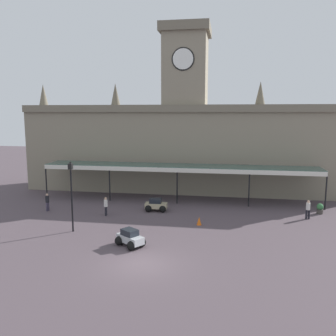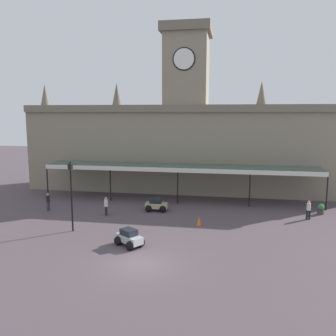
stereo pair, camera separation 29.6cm
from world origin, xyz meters
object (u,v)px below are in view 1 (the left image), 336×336
pedestrian_crossing_forecourt (106,206)px  planter_by_canopy (320,209)px  pedestrian_near_entrance (308,209)px  pedestrian_beside_cars (47,201)px  traffic_cone (199,221)px  car_silver_sedan (130,239)px  car_beige_sedan (156,206)px  victorian_lamppost (71,189)px

pedestrian_crossing_forecourt → planter_by_canopy: (19.13, 3.75, -0.42)m
pedestrian_near_entrance → pedestrian_beside_cars: bearing=-176.8°
traffic_cone → car_silver_sedan: bearing=-128.2°
car_silver_sedan → pedestrian_near_entrance: (13.51, 8.75, 0.41)m
car_silver_sedan → planter_by_canopy: (14.96, 10.64, -0.01)m
pedestrian_beside_cars → pedestrian_near_entrance: 23.63m
pedestrian_beside_cars → traffic_cone: pedestrian_beside_cars is taller
car_silver_sedan → planter_by_canopy: car_silver_sedan is taller
car_beige_sedan → pedestrian_beside_cars: size_ratio=1.25×
car_beige_sedan → car_silver_sedan: (0.01, -9.09, 0.00)m
car_beige_sedan → pedestrian_near_entrance: 13.53m
victorian_lamppost → pedestrian_beside_cars: bearing=133.2°
pedestrian_crossing_forecourt → pedestrian_beside_cars: size_ratio=1.00×
car_beige_sedan → pedestrian_crossing_forecourt: pedestrian_crossing_forecourt is taller
car_silver_sedan → victorian_lamppost: victorian_lamppost is taller
planter_by_canopy → pedestrian_crossing_forecourt: bearing=-168.9°
pedestrian_near_entrance → planter_by_canopy: size_ratio=1.74×
traffic_cone → planter_by_canopy: (10.63, 5.14, 0.15)m
pedestrian_near_entrance → traffic_cone: bearing=-160.5°
car_beige_sedan → victorian_lamppost: victorian_lamppost is taller
pedestrian_beside_cars → traffic_cone: 14.56m
pedestrian_beside_cars → victorian_lamppost: bearing=-46.8°
victorian_lamppost → planter_by_canopy: victorian_lamppost is taller
car_silver_sedan → traffic_cone: size_ratio=3.30×
traffic_cone → pedestrian_beside_cars: bearing=172.4°
car_silver_sedan → pedestrian_beside_cars: 12.53m
victorian_lamppost → traffic_cone: bearing=18.8°
car_beige_sedan → pedestrian_beside_cars: 10.23m
planter_by_canopy → car_silver_sedan: bearing=-144.6°
victorian_lamppost → planter_by_canopy: size_ratio=5.72×
pedestrian_near_entrance → traffic_cone: pedestrian_near_entrance is taller
pedestrian_crossing_forecourt → victorian_lamppost: (-1.06, -4.64, 2.46)m
car_beige_sedan → car_silver_sedan: size_ratio=0.93×
car_beige_sedan → traffic_cone: car_beige_sedan is taller
pedestrian_crossing_forecourt → victorian_lamppost: bearing=-102.9°
pedestrian_near_entrance → planter_by_canopy: bearing=52.4°
pedestrian_beside_cars → planter_by_canopy: pedestrian_beside_cars is taller
pedestrian_crossing_forecourt → pedestrian_near_entrance: 17.77m
car_silver_sedan → traffic_cone: car_silver_sedan is taller
pedestrian_beside_cars → planter_by_canopy: (25.05, 3.22, -0.42)m
pedestrian_crossing_forecourt → victorian_lamppost: victorian_lamppost is taller
pedestrian_near_entrance → traffic_cone: (-9.17, -3.25, -0.57)m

